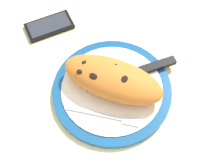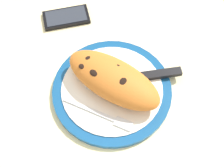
{
  "view_description": "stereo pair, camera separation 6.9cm",
  "coord_description": "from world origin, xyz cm",
  "px_view_note": "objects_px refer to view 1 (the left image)",
  "views": [
    {
      "loc": [
        10.62,
        -32.19,
        64.08
      ],
      "look_at": [
        0.0,
        0.0,
        3.67
      ],
      "focal_mm": 49.16,
      "sensor_mm": 36.0,
      "label": 1
    },
    {
      "loc": [
        16.93,
        -29.36,
        64.08
      ],
      "look_at": [
        0.0,
        0.0,
        3.67
      ],
      "focal_mm": 49.16,
      "sensor_mm": 36.0,
      "label": 2
    }
  ],
  "objects_px": {
    "knife": "(145,70)",
    "smartphone": "(49,26)",
    "plate": "(112,90)",
    "calzone": "(111,79)",
    "fork": "(110,116)"
  },
  "relations": [
    {
      "from": "knife",
      "to": "smartphone",
      "type": "xyz_separation_m",
      "value": [
        -0.28,
        0.06,
        -0.02
      ]
    },
    {
      "from": "plate",
      "to": "calzone",
      "type": "xyz_separation_m",
      "value": [
        -0.0,
        0.01,
        0.04
      ]
    },
    {
      "from": "calzone",
      "to": "fork",
      "type": "relative_size",
      "value": 1.43
    },
    {
      "from": "plate",
      "to": "smartphone",
      "type": "xyz_separation_m",
      "value": [
        -0.22,
        0.13,
        -0.0
      ]
    },
    {
      "from": "calzone",
      "to": "knife",
      "type": "distance_m",
      "value": 0.09
    },
    {
      "from": "calzone",
      "to": "knife",
      "type": "bearing_deg",
      "value": 45.47
    },
    {
      "from": "fork",
      "to": "knife",
      "type": "distance_m",
      "value": 0.14
    },
    {
      "from": "calzone",
      "to": "knife",
      "type": "height_order",
      "value": "calzone"
    },
    {
      "from": "plate",
      "to": "calzone",
      "type": "relative_size",
      "value": 1.17
    },
    {
      "from": "knife",
      "to": "plate",
      "type": "bearing_deg",
      "value": -130.58
    },
    {
      "from": "calzone",
      "to": "plate",
      "type": "bearing_deg",
      "value": -58.47
    },
    {
      "from": "plate",
      "to": "fork",
      "type": "distance_m",
      "value": 0.07
    },
    {
      "from": "fork",
      "to": "knife",
      "type": "xyz_separation_m",
      "value": [
        0.04,
        0.14,
        0.0
      ]
    },
    {
      "from": "fork",
      "to": "calzone",
      "type": "bearing_deg",
      "value": 106.62
    },
    {
      "from": "plate",
      "to": "smartphone",
      "type": "distance_m",
      "value": 0.26
    }
  ]
}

